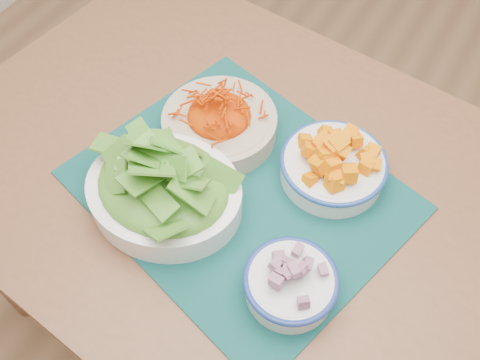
{
  "coord_description": "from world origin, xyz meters",
  "views": [
    {
      "loc": [
        0.24,
        -0.5,
        1.57
      ],
      "look_at": [
        -0.04,
        -0.02,
        0.78
      ],
      "focal_mm": 40.0,
      "sensor_mm": 36.0,
      "label": 1
    }
  ],
  "objects_px": {
    "table": "(256,207)",
    "onion_bowl": "(291,282)",
    "placemat": "(240,190)",
    "carrot_bowl": "(219,119)",
    "squash_bowl": "(334,160)",
    "lettuce_bowl": "(163,185)"
  },
  "relations": [
    {
      "from": "onion_bowl",
      "to": "lettuce_bowl",
      "type": "bearing_deg",
      "value": 172.07
    },
    {
      "from": "placemat",
      "to": "onion_bowl",
      "type": "height_order",
      "value": "onion_bowl"
    },
    {
      "from": "carrot_bowl",
      "to": "squash_bowl",
      "type": "xyz_separation_m",
      "value": [
        0.23,
        0.02,
        0.0
      ]
    },
    {
      "from": "squash_bowl",
      "to": "table",
      "type": "bearing_deg",
      "value": -145.08
    },
    {
      "from": "carrot_bowl",
      "to": "lettuce_bowl",
      "type": "distance_m",
      "value": 0.19
    },
    {
      "from": "squash_bowl",
      "to": "carrot_bowl",
      "type": "bearing_deg",
      "value": -175.52
    },
    {
      "from": "table",
      "to": "carrot_bowl",
      "type": "xyz_separation_m",
      "value": [
        -0.12,
        0.06,
        0.14
      ]
    },
    {
      "from": "table",
      "to": "carrot_bowl",
      "type": "height_order",
      "value": "carrot_bowl"
    },
    {
      "from": "carrot_bowl",
      "to": "lettuce_bowl",
      "type": "xyz_separation_m",
      "value": [
        0.0,
        -0.19,
        0.02
      ]
    },
    {
      "from": "placemat",
      "to": "squash_bowl",
      "type": "xyz_separation_m",
      "value": [
        0.13,
        0.11,
        0.05
      ]
    },
    {
      "from": "placemat",
      "to": "onion_bowl",
      "type": "xyz_separation_m",
      "value": [
        0.17,
        -0.13,
        0.04
      ]
    },
    {
      "from": "squash_bowl",
      "to": "placemat",
      "type": "bearing_deg",
      "value": -139.2
    },
    {
      "from": "table",
      "to": "squash_bowl",
      "type": "xyz_separation_m",
      "value": [
        0.11,
        0.08,
        0.14
      ]
    },
    {
      "from": "table",
      "to": "placemat",
      "type": "height_order",
      "value": "placemat"
    },
    {
      "from": "lettuce_bowl",
      "to": "onion_bowl",
      "type": "height_order",
      "value": "lettuce_bowl"
    },
    {
      "from": "table",
      "to": "onion_bowl",
      "type": "distance_m",
      "value": 0.26
    },
    {
      "from": "carrot_bowl",
      "to": "placemat",
      "type": "bearing_deg",
      "value": -42.96
    },
    {
      "from": "onion_bowl",
      "to": "placemat",
      "type": "bearing_deg",
      "value": 142.17
    },
    {
      "from": "table",
      "to": "placemat",
      "type": "distance_m",
      "value": 0.1
    },
    {
      "from": "carrot_bowl",
      "to": "onion_bowl",
      "type": "bearing_deg",
      "value": -39.84
    },
    {
      "from": "placemat",
      "to": "onion_bowl",
      "type": "distance_m",
      "value": 0.22
    },
    {
      "from": "squash_bowl",
      "to": "lettuce_bowl",
      "type": "xyz_separation_m",
      "value": [
        -0.23,
        -0.21,
        0.01
      ]
    }
  ]
}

